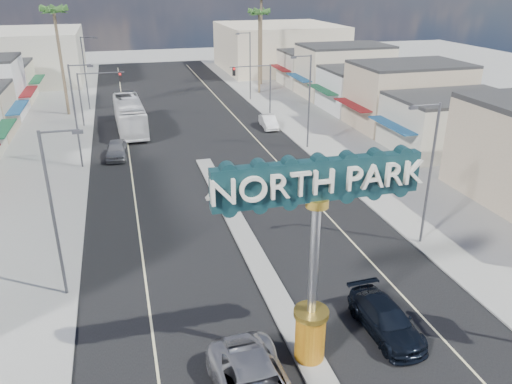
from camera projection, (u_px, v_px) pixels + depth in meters
ground at (201, 157)px, 46.76m from camera, size 160.00×160.00×0.00m
road at (201, 157)px, 46.76m from camera, size 20.00×120.00×0.01m
median_island at (243, 234)px, 32.55m from camera, size 1.30×30.00×0.16m
sidewalk_left at (42, 171)px, 43.30m from camera, size 8.00×120.00×0.12m
sidewalk_right at (339, 145)px, 50.16m from camera, size 8.00×120.00×0.12m
storefront_row_right at (371, 86)px, 62.98m from camera, size 12.00×42.00×6.00m
backdrop_far_left at (16, 56)px, 79.66m from camera, size 20.00×20.00×8.00m
backdrop_far_right at (278, 47)px, 90.45m from camera, size 20.00×20.00×8.00m
gateway_sign at (315, 241)px, 19.60m from camera, size 8.20×1.50×9.15m
traffic_signal_left at (96, 88)px, 55.22m from camera, size 5.09×0.45×6.00m
traffic_signal_right at (256, 80)px, 59.73m from camera, size 5.09×0.45×6.00m
streetlight_l_near at (56, 208)px, 24.49m from camera, size 2.03×0.22×9.00m
streetlight_l_mid at (77, 112)px, 42.21m from camera, size 2.03×0.22×9.00m
streetlight_l_far at (86, 70)px, 61.70m from camera, size 2.03×0.22×9.00m
streetlight_r_near at (428, 168)px, 29.60m from camera, size 2.03×0.22×9.00m
streetlight_r_mid at (308, 97)px, 47.32m from camera, size 2.03×0.22×9.00m
streetlight_r_far at (249, 63)px, 66.81m from camera, size 2.03×0.22×9.00m
palm_left_far at (54, 16)px, 56.77m from camera, size 2.60×2.60×13.10m
palm_right_mid at (259, 17)px, 68.81m from camera, size 2.60×2.60×12.10m
palm_right_far at (261, 1)px, 73.91m from camera, size 2.60×2.60×14.10m
suv_right at (386, 319)px, 23.38m from camera, size 2.19×5.01×1.43m
car_parked_left at (117, 150)px, 46.40m from camera, size 2.22×4.74×1.57m
car_parked_right at (269, 122)px, 55.75m from camera, size 1.77×4.35×1.40m
city_bus at (130, 115)px, 54.62m from camera, size 3.27×12.08×3.34m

